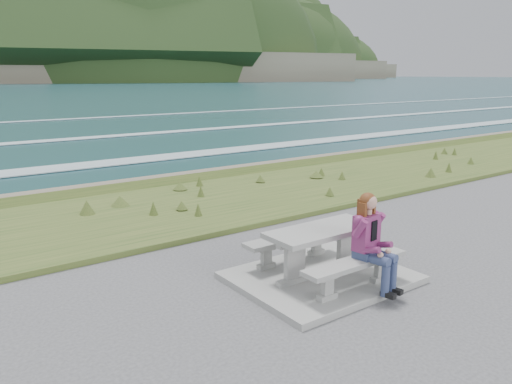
% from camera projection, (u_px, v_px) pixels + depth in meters
% --- Properties ---
extents(concrete_slab, '(2.60, 2.10, 0.10)m').
position_uv_depth(concrete_slab, '(321.00, 277.00, 7.76)').
color(concrete_slab, gray).
rests_on(concrete_slab, ground).
extents(picnic_table, '(1.80, 0.75, 0.75)m').
position_uv_depth(picnic_table, '(322.00, 239.00, 7.61)').
color(picnic_table, gray).
rests_on(picnic_table, concrete_slab).
extents(bench_landward, '(1.80, 0.35, 0.45)m').
position_uv_depth(bench_landward, '(355.00, 267.00, 7.12)').
color(bench_landward, gray).
rests_on(bench_landward, concrete_slab).
extents(bench_seaward, '(1.80, 0.35, 0.45)m').
position_uv_depth(bench_seaward, '(292.00, 241.00, 8.22)').
color(bench_seaward, gray).
rests_on(bench_seaward, concrete_slab).
extents(grass_verge, '(160.00, 4.50, 0.22)m').
position_uv_depth(grass_verge, '(174.00, 211.00, 11.72)').
color(grass_verge, '#2C4A1B').
rests_on(grass_verge, ground).
extents(shore_drop, '(160.00, 0.80, 2.20)m').
position_uv_depth(shore_drop, '(127.00, 188.00, 14.00)').
color(shore_drop, brown).
rests_on(shore_drop, ground).
extents(ocean, '(1600.00, 1600.00, 0.09)m').
position_uv_depth(ocean, '(12.00, 163.00, 27.96)').
color(ocean, '#1B454E').
rests_on(ocean, ground).
extents(headland_range, '(729.83, 363.95, 187.56)m').
position_uv_depth(headland_range, '(165.00, 66.00, 428.19)').
color(headland_range, brown).
rests_on(headland_range, ground).
extents(seated_woman, '(0.49, 0.74, 1.41)m').
position_uv_depth(seated_woman, '(375.00, 255.00, 7.11)').
color(seated_woman, navy).
rests_on(seated_woman, concrete_slab).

